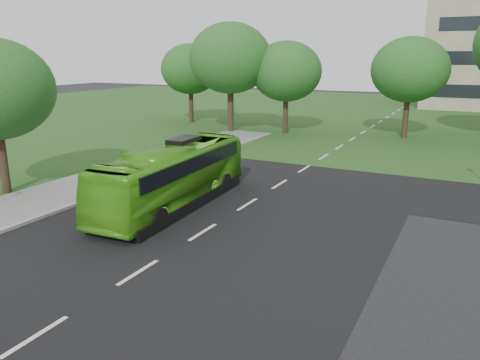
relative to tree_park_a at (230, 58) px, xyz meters
The scene contains 7 objects.
ground 27.66m from the tree_park_a, 66.22° to the right, with size 160.00×160.00×0.00m, color black.
street_surfaces 12.46m from the tree_park_a, ahead, with size 120.00×120.00×0.15m.
tree_park_a is the anchor object (origin of this frame).
tree_park_b 5.07m from the tree_park_a, 20.75° to the left, with size 6.15×6.15×8.06m.
tree_park_c 15.16m from the tree_park_a, 15.33° to the left, with size 6.27×6.27×8.33m.
tree_park_f 8.00m from the tree_park_a, 149.50° to the left, with size 5.99×5.99×8.00m.
bus 22.26m from the tree_park_a, 68.82° to the right, with size 2.39×10.20×2.84m, color #50B91D.
Camera 1 is at (9.24, -12.83, 6.82)m, focal length 35.00 mm.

